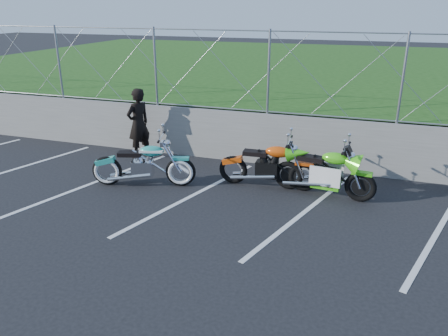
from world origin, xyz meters
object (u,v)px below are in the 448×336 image
(person_standing, at_px, (138,124))
(cruiser_turquoise, at_px, (145,166))
(sportbike_green, at_px, (325,174))
(naked_orange, at_px, (269,167))

(person_standing, bearing_deg, cruiser_turquoise, 55.94)
(sportbike_green, bearing_deg, cruiser_turquoise, -162.78)
(cruiser_turquoise, xyz_separation_m, naked_orange, (2.65, 0.79, 0.01))
(cruiser_turquoise, height_order, sportbike_green, cruiser_turquoise)
(cruiser_turquoise, distance_m, sportbike_green, 3.93)
(sportbike_green, height_order, person_standing, person_standing)
(cruiser_turquoise, distance_m, person_standing, 2.01)
(cruiser_turquoise, bearing_deg, naked_orange, 0.11)
(cruiser_turquoise, bearing_deg, sportbike_green, -5.86)
(naked_orange, relative_size, sportbike_green, 1.03)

